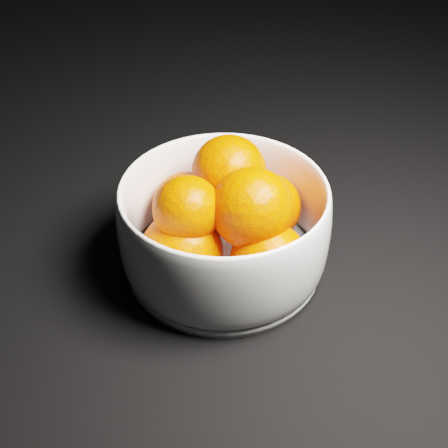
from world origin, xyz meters
name	(u,v)px	position (x,y,z in m)	size (l,w,h in m)	color
bowl	(224,228)	(-0.25, 0.25, 0.05)	(0.21, 0.21, 0.10)	silver
orange_pile	(225,217)	(-0.25, 0.25, 0.07)	(0.18, 0.18, 0.12)	#FF4400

